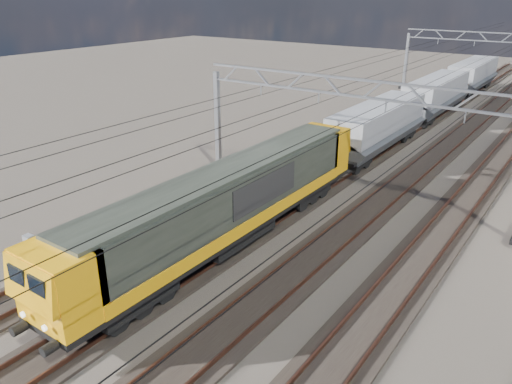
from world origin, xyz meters
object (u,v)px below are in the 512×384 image
Objects in this scene: locomotive at (230,201)px; hopper_wagon_mid at (436,94)px; hopper_wagon_third at (473,74)px; catenary_gantry_far at (490,63)px; hopper_wagon_lead at (378,125)px; catenary_gantry_mid at (348,136)px; trackside_cabinet at (29,242)px.

locomotive is 1.62× the size of hopper_wagon_mid.
catenary_gantry_far is at bearing -42.13° from hopper_wagon_third.
catenary_gantry_far is at bearing 85.70° from hopper_wagon_lead.
catenary_gantry_mid is 1.53× the size of hopper_wagon_mid.
trackside_cabinet is at bearing -99.45° from catenary_gantry_far.
locomotive is 46.10m from hopper_wagon_third.
locomotive is 17.70m from hopper_wagon_lead.
locomotive is 1.62× the size of hopper_wagon_third.
locomotive reaches higher than hopper_wagon_mid.
hopper_wagon_lead is (-2.00, -26.59, -1.67)m from catenary_gantry_far.
hopper_wagon_mid is at bearing -90.00° from hopper_wagon_third.
hopper_wagon_lead is (-2.00, 9.41, -1.67)m from catenary_gantry_mid.
catenary_gantry_mid is 14.98× the size of trackside_cabinet.
catenary_gantry_mid and catenary_gantry_far have the same top height.
hopper_wagon_mid is 1.00× the size of hopper_wagon_third.
hopper_wagon_mid is (-2.00, -12.39, -1.67)m from catenary_gantry_far.
hopper_wagon_third is 9.79× the size of trackside_cabinet.
hopper_wagon_lead is at bearing 102.00° from catenary_gantry_mid.
locomotive reaches higher than hopper_wagon_lead.
catenary_gantry_mid is 1.00× the size of catenary_gantry_far.
locomotive is (-2.00, -44.29, -1.58)m from catenary_gantry_far.
catenary_gantry_mid is at bearing -86.97° from hopper_wagon_third.
locomotive is at bearing -90.00° from hopper_wagon_mid.
locomotive reaches higher than trackside_cabinet.
trackside_cabinet is at bearing -104.94° from hopper_wagon_lead.
hopper_wagon_lead is 25.05m from trackside_cabinet.
hopper_wagon_mid is at bearing -99.17° from catenary_gantry_far.
catenary_gantry_far is at bearing 90.00° from catenary_gantry_mid.
catenary_gantry_far is 0.94× the size of locomotive.
hopper_wagon_mid is 9.79× the size of trackside_cabinet.
trackside_cabinet is at bearing -99.54° from hopper_wagon_mid.
catenary_gantry_far is 12.66m from hopper_wagon_mid.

